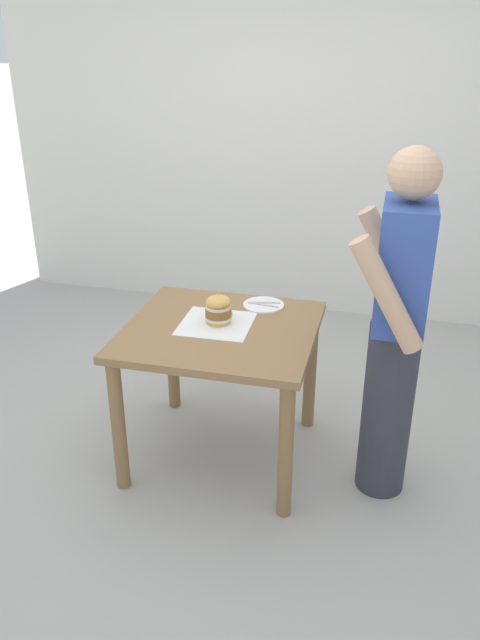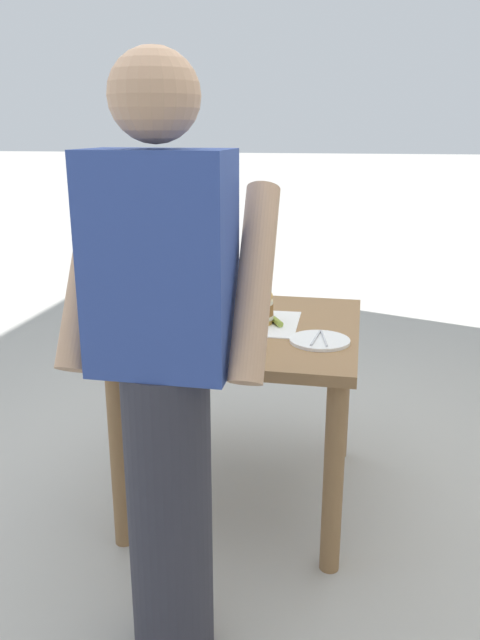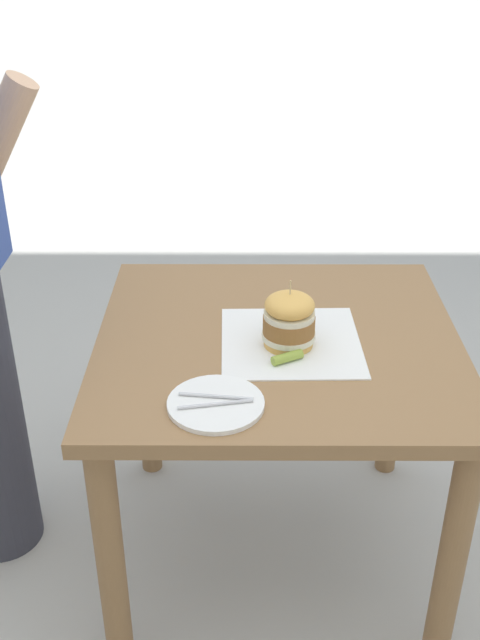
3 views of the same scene
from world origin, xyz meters
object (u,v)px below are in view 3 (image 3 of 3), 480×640
Objects in this scene: patio_table at (277,379)px; sandwich at (289,320)px; pickle_spear at (287,357)px; side_plate_with_forks at (216,404)px.

sandwich is (-0.04, -0.02, 0.21)m from patio_table.
patio_table is at bearing 7.25° from pickle_spear.
sandwich is at bearing -151.90° from patio_table.
side_plate_with_forks is (-0.31, 0.15, 0.14)m from patio_table.
side_plate_with_forks is at bearing 153.39° from patio_table.
side_plate_with_forks reaches higher than patio_table.
sandwich is 2.24× the size of pickle_spear.
pickle_spear is at bearing 174.97° from sandwich.
sandwich reaches higher than pickle_spear.
side_plate_with_forks is (-0.18, 0.17, -0.01)m from pickle_spear.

